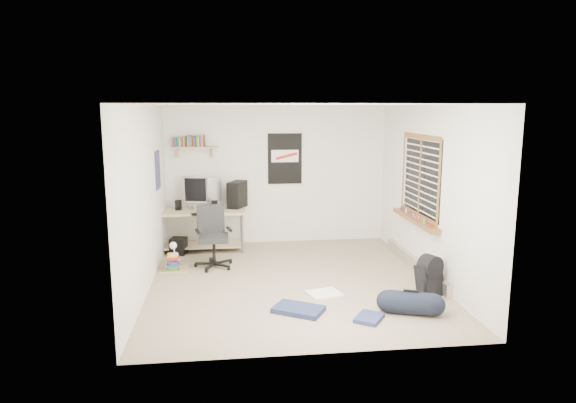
{
  "coord_description": "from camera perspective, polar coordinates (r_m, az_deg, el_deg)",
  "views": [
    {
      "loc": [
        -0.9,
        -7.02,
        2.46
      ],
      "look_at": [
        -0.02,
        0.31,
        1.11
      ],
      "focal_mm": 32.0,
      "sensor_mm": 36.0,
      "label": 1
    }
  ],
  "objects": [
    {
      "name": "baseboard_heater",
      "position": [
        8.2,
        13.96,
        -6.75
      ],
      "size": [
        0.08,
        2.5,
        0.18
      ],
      "primitive_type": "cube",
      "color": "#B7B2A8",
      "rests_on": "floor"
    },
    {
      "name": "keyboard",
      "position": [
        8.72,
        -9.43,
        -1.31
      ],
      "size": [
        0.41,
        0.29,
        0.02
      ],
      "primitive_type": "cube",
      "rotation": [
        0.0,
        0.0,
        0.42
      ],
      "color": "black",
      "rests_on": "desk"
    },
    {
      "name": "left_wall",
      "position": [
        7.21,
        -15.55,
        0.32
      ],
      "size": [
        0.01,
        4.5,
        2.5
      ],
      "primitive_type": "cube",
      "color": "silver",
      "rests_on": "ground"
    },
    {
      "name": "jeans_a",
      "position": [
        6.41,
        1.17,
        -11.9
      ],
      "size": [
        0.7,
        0.62,
        0.06
      ],
      "primitive_type": "cube",
      "rotation": [
        0.0,
        0.0,
        -0.54
      ],
      "color": "#212A4C",
      "rests_on": "floor"
    },
    {
      "name": "subwoofer",
      "position": [
        8.97,
        -12.07,
        -4.87
      ],
      "size": [
        0.31,
        0.31,
        0.28
      ],
      "primitive_type": "cube",
      "rotation": [
        0.0,
        0.0,
        -0.25
      ],
      "color": "black",
      "rests_on": "floor"
    },
    {
      "name": "speaker_right",
      "position": [
        8.97,
        -8.16,
        -0.45
      ],
      "size": [
        0.11,
        0.11,
        0.18
      ],
      "primitive_type": "cube",
      "rotation": [
        0.0,
        0.0,
        -0.2
      ],
      "color": "black",
      "rests_on": "desk"
    },
    {
      "name": "office_chair",
      "position": [
        8.07,
        -8.26,
        -3.87
      ],
      "size": [
        0.75,
        0.75,
        0.96
      ],
      "primitive_type": "cube",
      "rotation": [
        0.0,
        0.0,
        0.22
      ],
      "color": "#252427",
      "rests_on": "floor"
    },
    {
      "name": "pc_tower",
      "position": [
        9.15,
        -5.66,
        0.76
      ],
      "size": [
        0.38,
        0.5,
        0.47
      ],
      "primitive_type": "cube",
      "rotation": [
        0.0,
        0.0,
        -0.43
      ],
      "color": "black",
      "rests_on": "desk"
    },
    {
      "name": "desk",
      "position": [
        9.07,
        -9.66,
        -3.14
      ],
      "size": [
        1.59,
        0.78,
        0.71
      ],
      "primitive_type": "cube",
      "rotation": [
        0.0,
        0.0,
        0.07
      ],
      "color": "#D2B392",
      "rests_on": "floor"
    },
    {
      "name": "back_wall",
      "position": [
        9.39,
        -1.27,
        2.95
      ],
      "size": [
        4.0,
        0.01,
        2.5
      ],
      "primitive_type": "cube",
      "color": "silver",
      "rests_on": "ground"
    },
    {
      "name": "tshirt",
      "position": [
        6.96,
        4.05,
        -10.19
      ],
      "size": [
        0.49,
        0.45,
        0.04
      ],
      "primitive_type": "cube",
      "rotation": [
        0.0,
        0.0,
        0.27
      ],
      "color": "white",
      "rests_on": "floor"
    },
    {
      "name": "wall_shelf",
      "position": [
        9.2,
        -10.29,
        5.95
      ],
      "size": [
        0.8,
        0.22,
        0.24
      ],
      "primitive_type": "cube",
      "color": "tan",
      "rests_on": "back_wall"
    },
    {
      "name": "backpack",
      "position": [
        7.16,
        15.44,
        -8.41
      ],
      "size": [
        0.41,
        0.38,
        0.44
      ],
      "primitive_type": "cube",
      "rotation": [
        0.0,
        0.0,
        0.43
      ],
      "color": "black",
      "rests_on": "floor"
    },
    {
      "name": "duffel_bag",
      "position": [
        6.48,
        13.45,
        -10.9
      ],
      "size": [
        0.36,
        0.36,
        0.55
      ],
      "primitive_type": "cylinder",
      "rotation": [
        0.0,
        0.0,
        -0.36
      ],
      "color": "black",
      "rests_on": "floor"
    },
    {
      "name": "book_stack",
      "position": [
        8.13,
        -12.62,
        -6.41
      ],
      "size": [
        0.48,
        0.43,
        0.27
      ],
      "primitive_type": "cube",
      "rotation": [
        0.0,
        0.0,
        -0.3
      ],
      "color": "olive",
      "rests_on": "floor"
    },
    {
      "name": "poster_left_wall",
      "position": [
        8.34,
        -14.28,
        3.43
      ],
      "size": [
        0.02,
        0.42,
        0.6
      ],
      "primitive_type": "cube",
      "color": "navy",
      "rests_on": "left_wall"
    },
    {
      "name": "jeans_b",
      "position": [
        6.26,
        8.99,
        -12.65
      ],
      "size": [
        0.43,
        0.46,
        0.05
      ],
      "primitive_type": "cube",
      "rotation": [
        0.0,
        0.0,
        0.98
      ],
      "color": "navy",
      "rests_on": "floor"
    },
    {
      "name": "ceiling",
      "position": [
        7.08,
        0.49,
        10.73
      ],
      "size": [
        4.0,
        4.5,
        0.01
      ],
      "primitive_type": "cube",
      "color": "white",
      "rests_on": "ground"
    },
    {
      "name": "monitor_left",
      "position": [
        9.04,
        -10.26,
        0.49
      ],
      "size": [
        0.43,
        0.2,
        0.46
      ],
      "primitive_type": "cube",
      "rotation": [
        0.0,
        0.0,
        -0.23
      ],
      "color": "#B1B0B6",
      "rests_on": "desk"
    },
    {
      "name": "desk_lamp",
      "position": [
        8.04,
        -12.56,
        -4.88
      ],
      "size": [
        0.15,
        0.22,
        0.2
      ],
      "primitive_type": "cube",
      "rotation": [
        0.0,
        0.0,
        0.14
      ],
      "color": "white",
      "rests_on": "book_stack"
    },
    {
      "name": "right_wall",
      "position": [
        7.69,
        15.46,
        0.93
      ],
      "size": [
        0.01,
        4.5,
        2.5
      ],
      "primitive_type": "cube",
      "color": "silver",
      "rests_on": "ground"
    },
    {
      "name": "poster_back_wall",
      "position": [
        9.35,
        -0.35,
        4.77
      ],
      "size": [
        0.62,
        0.03,
        0.92
      ],
      "primitive_type": "cube",
      "color": "black",
      "rests_on": "back_wall"
    },
    {
      "name": "floor",
      "position": [
        7.49,
        0.46,
        -8.85
      ],
      "size": [
        4.0,
        4.5,
        0.01
      ],
      "primitive_type": "cube",
      "color": "gray",
      "rests_on": "ground"
    },
    {
      "name": "monitor_right",
      "position": [
        9.15,
        -8.54,
        0.52
      ],
      "size": [
        0.39,
        0.22,
        0.42
      ],
      "primitive_type": "cube",
      "rotation": [
        0.0,
        0.0,
        0.37
      ],
      "color": "#A2A3A7",
      "rests_on": "desk"
    },
    {
      "name": "speaker_left",
      "position": [
        9.07,
        -12.09,
        -0.43
      ],
      "size": [
        0.11,
        0.11,
        0.18
      ],
      "primitive_type": "cube",
      "rotation": [
        0.0,
        0.0,
        -0.27
      ],
      "color": "black",
      "rests_on": "desk"
    },
    {
      "name": "window",
      "position": [
        7.92,
        14.35,
        2.71
      ],
      "size": [
        0.1,
        1.5,
        1.26
      ],
      "primitive_type": "cube",
      "color": "brown",
      "rests_on": "right_wall"
    }
  ]
}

